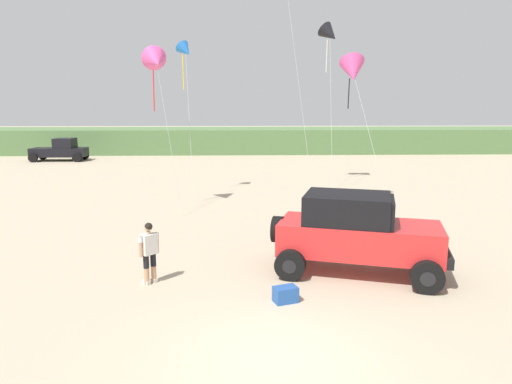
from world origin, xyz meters
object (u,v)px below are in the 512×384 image
kite_purple_stunt (156,61)px  kite_orange_streamer (353,71)px  kite_blue_swept (330,34)px  jeep (357,232)px  cooler_box (286,294)px  person_watching (149,250)px  kite_yellow_diamond (186,51)px  distant_pickup (61,150)px

kite_purple_stunt → kite_orange_streamer: size_ratio=1.01×
kite_purple_stunt → kite_blue_swept: bearing=37.1°
jeep → kite_orange_streamer: size_ratio=0.70×
cooler_box → kite_purple_stunt: (-4.67, 10.25, 6.39)m
person_watching → kite_yellow_diamond: 14.10m
kite_yellow_diamond → kite_purple_stunt: 3.78m
jeep → distant_pickup: (-19.00, 28.46, -0.26)m
distant_pickup → kite_yellow_diamond: bearing=-51.8°
kite_yellow_diamond → kite_purple_stunt: (-0.88, -3.57, -0.85)m
person_watching → cooler_box: (3.48, -1.31, -0.75)m
person_watching → cooler_box: size_ratio=2.98×
cooler_box → kite_orange_streamer: size_ratio=0.08×
cooler_box → person_watching: bearing=140.2°
cooler_box → kite_purple_stunt: kite_purple_stunt is taller
cooler_box → kite_blue_swept: (4.13, 16.89, 8.56)m
jeep → kite_purple_stunt: (-6.85, 8.32, 5.38)m
distant_pickup → kite_purple_stunt: kite_purple_stunt is taller
distant_pickup → kite_yellow_diamond: size_ratio=0.58×
cooler_box → kite_yellow_diamond: size_ratio=0.07×
kite_purple_stunt → distant_pickup: bearing=121.1°
jeep → distant_pickup: 34.22m
kite_blue_swept → distant_pickup: bearing=147.2°
cooler_box → kite_yellow_diamond: (-3.79, 13.82, 7.25)m
jeep → kite_yellow_diamond: kite_yellow_diamond is taller
kite_blue_swept → kite_yellow_diamond: bearing=-158.8°
jeep → kite_blue_swept: size_ratio=0.53×
jeep → cooler_box: (-2.18, -1.93, -1.01)m
cooler_box → kite_blue_swept: size_ratio=0.06×
kite_yellow_diamond → kite_purple_stunt: size_ratio=1.10×
kite_blue_swept → person_watching: bearing=-116.0°
jeep → kite_purple_stunt: size_ratio=0.69×
distant_pickup → kite_orange_streamer: bearing=-43.0°
jeep → person_watching: size_ratio=3.01×
cooler_box → distant_pickup: 34.73m
cooler_box → kite_yellow_diamond: kite_yellow_diamond is taller
cooler_box → kite_blue_swept: kite_blue_swept is taller
jeep → kite_blue_swept: bearing=82.6°
cooler_box → distant_pickup: bearing=99.7°
distant_pickup → person_watching: bearing=-65.4°
distant_pickup → jeep: bearing=-56.3°
jeep → cooler_box: jeep is taller
cooler_box → kite_purple_stunt: bearing=95.3°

